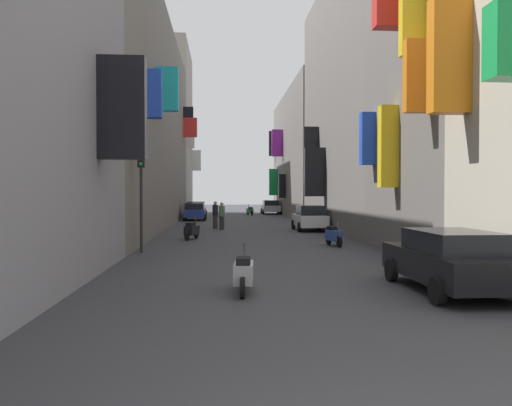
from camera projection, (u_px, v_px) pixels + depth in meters
name	position (u px, v px, depth m)	size (l,w,h in m)	color
ground_plane	(245.00, 229.00, 33.41)	(140.00, 140.00, 0.00)	#38383D
building_left_mid_a	(125.00, 122.00, 34.62)	(7.26, 32.81, 14.26)	slate
building_left_mid_b	(162.00, 132.00, 56.78)	(7.05, 11.69, 18.27)	gray
building_right_mid_a	(475.00, 42.00, 19.24)	(7.24, 8.25, 15.97)	slate
building_right_mid_b	(375.00, 104.00, 31.86)	(7.30, 17.02, 15.72)	slate
building_right_far	(314.00, 155.00, 52.37)	(7.17, 22.85, 12.50)	slate
parked_car_black	(450.00, 259.00, 12.07)	(1.99, 4.39, 1.46)	black
parked_car_white	(310.00, 218.00, 31.77)	(1.85, 3.94, 1.57)	white
parked_car_blue	(195.00, 211.00, 44.10)	(1.91, 3.99, 1.48)	navy
parked_car_red	(196.00, 209.00, 49.91)	(2.02, 4.02, 1.50)	#B21E1E
parked_car_silver	(271.00, 207.00, 56.71)	(2.02, 4.07, 1.53)	#B7B7BC
scooter_green	(250.00, 211.00, 54.07)	(0.71, 1.79, 1.13)	#287F3D
scooter_silver	(244.00, 273.00, 12.02)	(0.53, 1.93, 1.13)	#ADADB2
scooter_black	(192.00, 230.00, 25.73)	(0.74, 1.86, 1.13)	black
scooter_blue	(334.00, 235.00, 22.60)	(0.58, 1.76, 1.13)	#2D4CAD
pedestrian_crossing	(222.00, 216.00, 32.65)	(0.43, 0.43, 1.74)	#2F2F2F
pedestrian_near_left	(215.00, 215.00, 33.76)	(0.47, 0.47, 1.79)	#343434
traffic_light_near_corner	(141.00, 181.00, 19.94)	(0.26, 0.34, 4.08)	#2D2D2D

